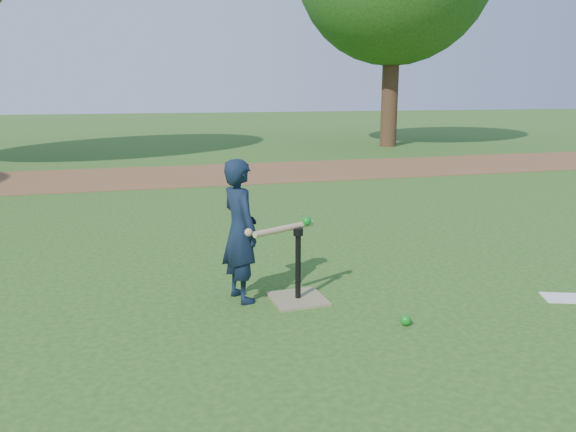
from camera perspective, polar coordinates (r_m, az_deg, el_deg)
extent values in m
plane|color=#285116|center=(4.49, 1.73, -9.58)|extent=(80.00, 80.00, 0.00)
cube|color=brown|center=(11.65, -9.50, 4.14)|extent=(24.00, 3.00, 0.01)
imported|color=black|center=(4.56, -4.89, -1.51)|extent=(0.38, 0.49, 1.17)
sphere|color=#0B8319|center=(4.30, 11.86, -10.32)|extent=(0.08, 0.08, 0.08)
cube|color=silver|center=(5.25, 26.06, -7.48)|extent=(0.36, 0.32, 0.01)
cube|color=#847A53|center=(4.70, 1.01, -8.41)|extent=(0.45, 0.45, 0.02)
cylinder|color=black|center=(4.60, 1.03, -5.05)|extent=(0.05, 0.05, 0.55)
cylinder|color=black|center=(4.52, 1.04, -1.61)|extent=(0.08, 0.08, 0.06)
cylinder|color=tan|center=(4.46, -0.36, -1.29)|extent=(0.57, 0.30, 0.05)
sphere|color=tan|center=(4.35, -4.02, -1.67)|extent=(0.06, 0.06, 0.06)
sphere|color=#0B8319|center=(4.58, 1.91, -0.53)|extent=(0.08, 0.08, 0.08)
cylinder|color=#382316|center=(17.75, 10.31, 12.51)|extent=(0.50, 0.50, 3.42)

